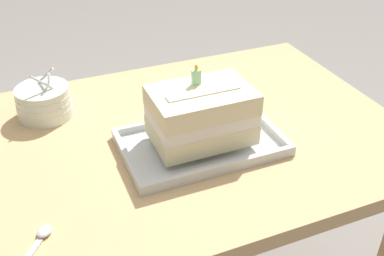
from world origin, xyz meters
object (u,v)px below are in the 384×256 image
Objects in this scene: birthday_cake at (201,115)px; serving_spoon_near_tray at (38,241)px; foil_tray at (201,144)px; bowl_stack at (44,102)px.

serving_spoon_near_tray is at bearing -157.36° from birthday_cake.
birthday_cake reaches higher than foil_tray.
foil_tray is 0.40m from bowl_stack.
bowl_stack is at bearing 80.50° from serving_spoon_near_tray.
birthday_cake reaches higher than bowl_stack.
birthday_cake is 0.40m from bowl_stack.
foil_tray is 2.62× the size of bowl_stack.
foil_tray is 1.64× the size of birthday_cake.
birthday_cake is at bearing -41.82° from bowl_stack.
bowl_stack is 0.42m from serving_spoon_near_tray.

